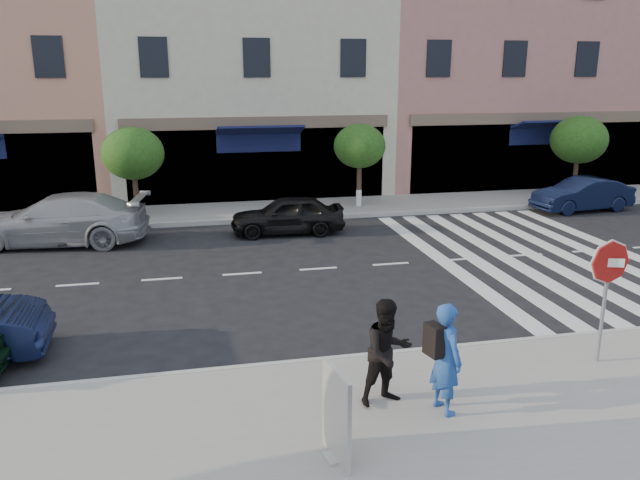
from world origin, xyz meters
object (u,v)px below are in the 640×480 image
Objects in this scene: stop_sign at (609,273)px; car_far_mid at (287,215)px; photographer at (446,358)px; walker at (388,352)px; car_far_right at (582,195)px; poster_board at (337,416)px; car_far_left at (59,220)px.

car_far_mid is (-3.74, 10.45, -1.16)m from stop_sign.
photographer is (-3.27, -0.94, -0.77)m from stop_sign.
walker is at bearing -154.46° from stop_sign.
car_far_right is at bearing 98.07° from car_far_mid.
photographer is at bearing -41.86° from walker.
walker is (-0.75, 0.41, -0.02)m from photographer.
stop_sign is 11.16m from car_far_mid.
walker is 1.65m from poster_board.
stop_sign is 1.74× the size of poster_board.
car_far_left reaches higher than car_far_mid.
stop_sign is 0.43× the size of car_far_left.
poster_board is 13.59m from car_far_left.
poster_board is 12.29m from car_far_mid.
poster_board is 18.24m from car_far_right.
poster_board is at bearing -142.87° from stop_sign.
car_far_left reaches higher than car_far_right.
photographer reaches higher than car_far_right.
walker is 16.60m from car_far_right.
photographer is 11.40m from car_far_mid.
car_far_mid is (0.28, 10.98, -0.37)m from walker.
walker is 0.32× the size of car_far_left.
photographer is 0.47× the size of car_far_mid.
poster_board is at bearing -144.63° from walker.
car_far_right is at bearing 74.89° from stop_sign.
stop_sign reaches higher than walker.
car_far_left is (-10.60, 10.66, -1.02)m from stop_sign.
car_far_right is at bearing 32.67° from walker.
car_far_left is at bearing -93.12° from car_far_right.
car_far_right is (11.22, 1.00, 0.01)m from car_far_mid.
stop_sign is 3.49m from photographer.
photographer is at bearing 40.20° from car_far_left.
walker reaches higher than car_far_left.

